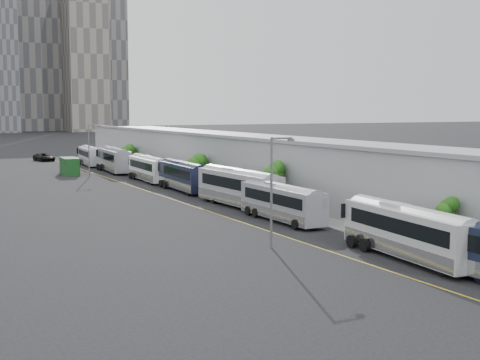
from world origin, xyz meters
TOP-DOWN VIEW (x-y plane):
  - sidewalk at (9.00, 55.00)m, footprint 10.00×170.00m
  - lane_line at (-1.50, 55.00)m, footprint 0.12×160.00m
  - depot at (12.99, 55.00)m, footprint 12.45×160.40m
  - bus_2 at (1.97, 32.13)m, footprint 3.73×13.15m
  - bus_3 at (2.11, 49.84)m, footprint 2.70×12.03m
  - bus_4 at (2.72, 60.00)m, footprint 3.45×14.09m
  - bus_5 at (2.74, 75.78)m, footprint 3.22×13.04m
  - bus_6 at (2.51, 88.54)m, footprint 3.07×12.75m
  - bus_7 at (2.09, 104.64)m, footprint 3.83×14.09m
  - bus_8 at (1.78, 119.17)m, footprint 3.47×12.30m
  - tree_1 at (5.98, 32.90)m, footprint 1.63×1.63m
  - tree_2 at (5.71, 57.69)m, footprint 2.19×2.19m
  - tree_3 at (5.34, 77.53)m, footprint 2.93×2.93m
  - tree_4 at (5.37, 107.68)m, footprint 2.85×2.85m
  - street_lamp_near at (-4.46, 39.98)m, footprint 2.04×0.22m
  - street_lamp_far at (-3.51, 98.27)m, footprint 2.04×0.22m
  - shipping_container at (-5.57, 103.54)m, footprint 2.70×5.69m
  - suv at (-3.69, 134.39)m, footprint 4.01×6.28m

SIDE VIEW (x-z plane):
  - lane_line at x=-1.50m, z-range 0.00..0.02m
  - sidewalk at x=9.00m, z-range 0.00..0.12m
  - suv at x=-3.69m, z-range 0.00..1.61m
  - shipping_container at x=-5.57m, z-range 0.00..2.75m
  - bus_3 at x=2.11m, z-range -0.28..3.24m
  - bus_8 at x=1.78m, z-range -0.28..3.27m
  - bus_6 at x=2.51m, z-range -0.29..3.41m
  - bus_5 at x=2.74m, z-range -0.29..3.48m
  - bus_2 at x=1.97m, z-range -0.30..3.50m
  - bus_7 at x=2.09m, z-range -0.32..3.75m
  - bus_4 at x=2.72m, z-range -0.32..3.77m
  - tree_1 at x=5.98m, z-range 1.04..4.82m
  - tree_4 at x=5.37m, z-range 0.79..5.25m
  - tree_3 at x=5.34m, z-range 0.88..5.57m
  - depot at x=12.99m, z-range -0.09..7.11m
  - tree_2 at x=5.71m, z-range 1.33..6.22m
  - street_lamp_far at x=-3.51m, z-range 0.68..8.78m
  - street_lamp_near at x=-4.46m, z-range 0.68..9.10m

